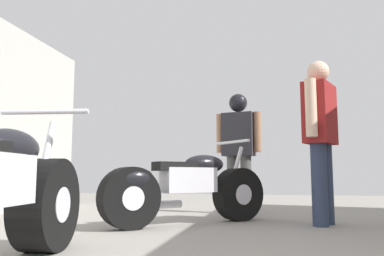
{
  "coord_description": "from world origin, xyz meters",
  "views": [
    {
      "loc": [
        0.53,
        -0.03,
        0.51
      ],
      "look_at": [
        -0.07,
        3.06,
        0.89
      ],
      "focal_mm": 36.74,
      "sensor_mm": 36.0,
      "label": 1
    }
  ],
  "objects": [
    {
      "name": "ground_plane",
      "position": [
        0.0,
        3.12,
        0.0
      ],
      "size": [
        14.98,
        14.98,
        0.0
      ],
      "primitive_type": "plane",
      "color": "gray"
    },
    {
      "name": "motorcycle_black_naked",
      "position": [
        -0.33,
        4.04,
        0.38
      ],
      "size": [
        1.54,
        1.48,
        0.91
      ],
      "color": "black",
      "rests_on": "ground_plane"
    },
    {
      "name": "mechanic_in_blue",
      "position": [
        1.08,
        4.27,
        0.98
      ],
      "size": [
        0.41,
        0.68,
        1.73
      ],
      "color": "#2D3851",
      "rests_on": "ground_plane"
    },
    {
      "name": "mechanic_with_helmet",
      "position": [
        0.14,
        5.37,
        0.98
      ],
      "size": [
        0.65,
        0.32,
        1.64
      ],
      "color": "#4C4C4C",
      "rests_on": "ground_plane"
    }
  ]
}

